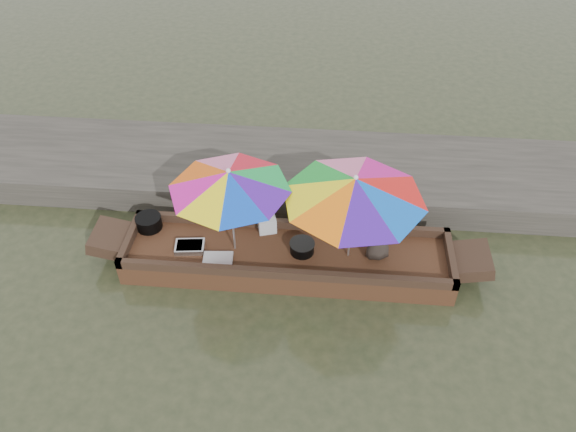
# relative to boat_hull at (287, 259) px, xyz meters

# --- Properties ---
(water) EXTENTS (80.00, 80.00, 0.00)m
(water) POSITION_rel_boat_hull_xyz_m (0.00, 0.00, -0.17)
(water) COLOR #272E1B
(water) RESTS_ON ground
(dock) EXTENTS (22.00, 2.20, 0.50)m
(dock) POSITION_rel_boat_hull_xyz_m (0.00, 2.20, 0.08)
(dock) COLOR #2D2B26
(dock) RESTS_ON ground
(boat_hull) EXTENTS (5.12, 1.20, 0.35)m
(boat_hull) POSITION_rel_boat_hull_xyz_m (0.00, 0.00, 0.00)
(boat_hull) COLOR #362114
(boat_hull) RESTS_ON water
(cooking_pot) EXTENTS (0.42, 0.42, 0.22)m
(cooking_pot) POSITION_rel_boat_hull_xyz_m (-2.30, 0.36, 0.28)
(cooking_pot) COLOR black
(cooking_pot) RESTS_ON boat_hull
(tray_crayfish) EXTENTS (0.49, 0.36, 0.09)m
(tray_crayfish) POSITION_rel_boat_hull_xyz_m (-1.53, -0.08, 0.22)
(tray_crayfish) COLOR silver
(tray_crayfish) RESTS_ON boat_hull
(tray_scallop) EXTENTS (0.48, 0.35, 0.06)m
(tray_scallop) POSITION_rel_boat_hull_xyz_m (-1.04, -0.30, 0.21)
(tray_scallop) COLOR silver
(tray_scallop) RESTS_ON boat_hull
(charcoal_grill) EXTENTS (0.37, 0.37, 0.17)m
(charcoal_grill) POSITION_rel_boat_hull_xyz_m (0.23, 0.01, 0.26)
(charcoal_grill) COLOR black
(charcoal_grill) RESTS_ON boat_hull
(supply_bag) EXTENTS (0.33, 0.29, 0.26)m
(supply_bag) POSITION_rel_boat_hull_xyz_m (-0.37, 0.45, 0.30)
(supply_bag) COLOR silver
(supply_bag) RESTS_ON boat_hull
(vendor) EXTENTS (0.56, 0.45, 1.01)m
(vendor) POSITION_rel_boat_hull_xyz_m (1.38, 0.03, 0.68)
(vendor) COLOR black
(vendor) RESTS_ON boat_hull
(umbrella_bow) EXTENTS (1.80, 1.80, 1.55)m
(umbrella_bow) POSITION_rel_boat_hull_xyz_m (-0.83, 0.00, 0.95)
(umbrella_bow) COLOR green
(umbrella_bow) RESTS_ON boat_hull
(umbrella_stern) EXTENTS (2.46, 2.46, 1.55)m
(umbrella_stern) POSITION_rel_boat_hull_xyz_m (0.95, 0.00, 0.95)
(umbrella_stern) COLOR red
(umbrella_stern) RESTS_ON boat_hull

